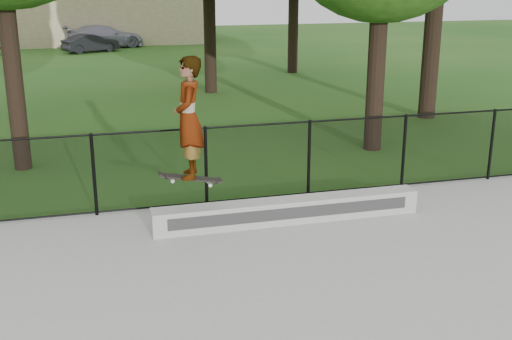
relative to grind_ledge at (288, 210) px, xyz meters
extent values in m
cube|color=#A09F9B|center=(0.00, 0.00, 0.00)|extent=(4.72, 0.40, 0.41)
imported|color=black|center=(-2.69, 27.62, 0.25)|extent=(3.01, 2.16, 1.02)
imported|color=#9C9CB1|center=(-1.84, 29.84, 0.40)|extent=(4.49, 2.69, 1.33)
cube|color=black|center=(-1.72, -0.20, 0.79)|extent=(0.83, 0.23, 0.18)
imported|color=#C2ECFF|center=(-1.72, -0.20, 1.77)|extent=(0.57, 0.77, 1.92)
cylinder|color=black|center=(-3.21, 1.20, 0.55)|extent=(0.06, 0.06, 1.50)
cylinder|color=black|center=(-1.21, 1.20, 0.55)|extent=(0.06, 0.06, 1.50)
cylinder|color=black|center=(0.79, 1.20, 0.55)|extent=(0.06, 0.06, 1.50)
cylinder|color=black|center=(2.79, 1.20, 0.55)|extent=(0.06, 0.06, 1.50)
cylinder|color=black|center=(4.79, 1.20, 0.55)|extent=(0.06, 0.06, 1.50)
cylinder|color=black|center=(0.79, 1.20, 1.27)|extent=(16.00, 0.04, 0.04)
cylinder|color=black|center=(0.79, 1.20, -0.15)|extent=(16.00, 0.04, 0.04)
cube|color=black|center=(0.79, 1.20, 0.55)|extent=(16.00, 0.01, 1.50)
cylinder|color=black|center=(3.59, 4.30, 1.84)|extent=(0.44, 0.44, 4.21)
cylinder|color=black|center=(1.29, 13.30, 2.08)|extent=(0.44, 0.44, 4.69)
cylinder|color=black|center=(6.79, 7.30, 2.28)|extent=(0.44, 0.44, 5.09)
cylinder|color=black|center=(-4.71, 4.80, 2.10)|extent=(0.44, 0.44, 4.73)
cylinder|color=black|center=(5.79, 17.30, 1.96)|extent=(0.44, 0.44, 4.45)
cube|color=beige|center=(-1.21, 33.30, 1.74)|extent=(12.00, 6.00, 4.00)
camera|label=1|loc=(-3.27, -9.90, 3.91)|focal=45.00mm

